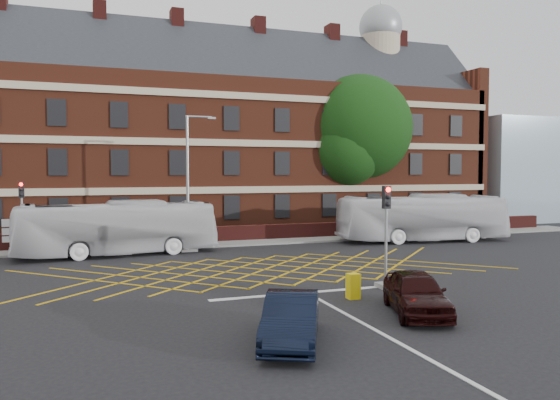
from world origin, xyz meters
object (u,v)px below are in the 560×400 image
object	(u,v)px
traffic_light_far	(22,224)
car_maroon	(416,293)
car_navy	(291,319)
deciduous_tree	(358,135)
direction_signs	(12,232)
street_lamp	(189,206)
traffic_light_near	(386,246)
bus_left	(117,228)
bus_right	(422,218)
utility_cabinet	(353,286)

from	to	relation	value
traffic_light_far	car_maroon	bearing A→B (deg)	-53.96
car_navy	deciduous_tree	world-z (taller)	deciduous_tree
direction_signs	street_lamp	bearing A→B (deg)	-9.62
deciduous_tree	street_lamp	bearing A→B (deg)	-153.65
traffic_light_far	deciduous_tree	bearing A→B (deg)	12.88
car_navy	direction_signs	bearing A→B (deg)	139.35
deciduous_tree	car_navy	bearing A→B (deg)	-121.27
car_maroon	deciduous_tree	bearing A→B (deg)	86.23
deciduous_tree	direction_signs	distance (m)	27.16
traffic_light_near	direction_signs	distance (m)	21.83
car_navy	car_maroon	distance (m)	5.39
bus_left	car_navy	xyz separation A→B (m)	(3.71, -18.64, -0.89)
car_navy	car_maroon	xyz separation A→B (m)	(5.16, 1.54, 0.04)
bus_left	car_maroon	bearing A→B (deg)	-157.57
car_navy	street_lamp	xyz separation A→B (m)	(0.53, 18.93, 2.09)
traffic_light_far	street_lamp	world-z (taller)	street_lamp
car_maroon	deciduous_tree	world-z (taller)	deciduous_tree
traffic_light_far	bus_left	bearing A→B (deg)	-23.63
bus_right	car_navy	xyz separation A→B (m)	(-16.62, -18.00, -0.95)
traffic_light_far	bus_right	bearing A→B (deg)	-6.56
bus_right	direction_signs	size ratio (longest dim) A/B	5.38
car_maroon	direction_signs	bearing A→B (deg)	147.39
car_navy	direction_signs	distance (m)	22.69
car_maroon	street_lamp	world-z (taller)	street_lamp
car_navy	traffic_light_far	bearing A→B (deg)	137.88
deciduous_tree	utility_cabinet	xyz separation A→B (m)	(-12.04, -22.42, -7.42)
car_maroon	traffic_light_far	bearing A→B (deg)	145.99
bus_left	street_lamp	xyz separation A→B (m)	(4.25, 0.28, 1.20)
traffic_light_near	direction_signs	bearing A→B (deg)	136.41
traffic_light_near	utility_cabinet	xyz separation A→B (m)	(-2.19, -1.30, -1.28)
utility_cabinet	car_navy	bearing A→B (deg)	-134.31
direction_signs	bus_left	bearing A→B (deg)	-18.98
bus_left	car_maroon	size ratio (longest dim) A/B	2.63
bus_left	utility_cabinet	world-z (taller)	bus_left
direction_signs	utility_cabinet	size ratio (longest dim) A/B	2.27
deciduous_tree	traffic_light_near	world-z (taller)	deciduous_tree
deciduous_tree	utility_cabinet	size ratio (longest dim) A/B	13.34
traffic_light_near	traffic_light_far	size ratio (longest dim) A/B	1.00
bus_left	car_navy	size ratio (longest dim) A/B	2.69
utility_cabinet	deciduous_tree	bearing A→B (deg)	61.77
car_maroon	direction_signs	world-z (taller)	direction_signs
car_maroon	traffic_light_near	bearing A→B (deg)	93.32
bus_left	traffic_light_near	distance (m)	16.51
car_maroon	traffic_light_near	distance (m)	4.32
utility_cabinet	car_maroon	bearing A→B (deg)	-70.08
car_maroon	traffic_light_near	xyz separation A→B (m)	(1.20, 4.03, 1.03)
utility_cabinet	street_lamp	bearing A→B (deg)	103.95
bus_left	street_lamp	distance (m)	4.42
traffic_light_far	traffic_light_near	bearing A→B (deg)	-45.10
bus_right	direction_signs	world-z (taller)	bus_right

